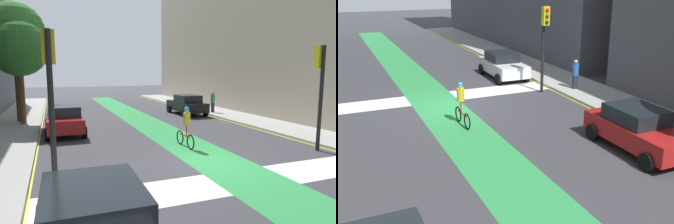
{
  "view_description": "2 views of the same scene",
  "coord_description": "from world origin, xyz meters",
  "views": [
    {
      "loc": [
        -5.2,
        -9.55,
        3.41
      ],
      "look_at": [
        0.58,
        5.37,
        1.22
      ],
      "focal_mm": 31.81,
      "sensor_mm": 36.0,
      "label": 1
    },
    {
      "loc": [
        5.2,
        18.02,
        6.01
      ],
      "look_at": [
        -0.4,
        5.43,
        1.39
      ],
      "focal_mm": 43.47,
      "sensor_mm": 36.0,
      "label": 2
    }
  ],
  "objects": [
    {
      "name": "ground_plane",
      "position": [
        0.0,
        0.0,
        0.0
      ],
      "size": [
        120.0,
        120.0,
        0.0
      ],
      "primitive_type": "plane",
      "color": "#38383D"
    },
    {
      "name": "bike_lane_paint",
      "position": [
        0.53,
        0.0,
        0.0
      ],
      "size": [
        2.4,
        60.0,
        0.01
      ],
      "primitive_type": "cube",
      "color": "#2D8C47",
      "rests_on": "ground_plane"
    },
    {
      "name": "crosswalk_band",
      "position": [
        0.0,
        -2.0,
        0.0
      ],
      "size": [
        12.0,
        1.8,
        0.01
      ],
      "primitive_type": "cube",
      "color": "silver",
      "rests_on": "ground_plane"
    },
    {
      "name": "sidewalk_left",
      "position": [
        -7.5,
        0.0,
        0.07
      ],
      "size": [
        3.0,
        60.0,
        0.15
      ],
      "primitive_type": "cube",
      "color": "#9E9E99",
      "rests_on": "ground_plane"
    },
    {
      "name": "curb_stripe_left",
      "position": [
        -6.0,
        0.0,
        0.01
      ],
      "size": [
        0.16,
        60.0,
        0.01
      ],
      "primitive_type": "cube",
      "color": "yellow",
      "rests_on": "ground_plane"
    },
    {
      "name": "traffic_signal_near_left",
      "position": [
        -5.26,
        -0.61,
        3.18
      ],
      "size": [
        0.35,
        0.52,
        4.56
      ],
      "color": "black",
      "rests_on": "ground_plane"
    },
    {
      "name": "car_white_left_near",
      "position": [
        -4.67,
        -4.66,
        0.8
      ],
      "size": [
        2.11,
        4.24,
        1.57
      ],
      "color": "silver",
      "rests_on": "ground_plane"
    },
    {
      "name": "car_red_left_far",
      "position": [
        -4.68,
        7.47,
        0.8
      ],
      "size": [
        2.03,
        4.21,
        1.57
      ],
      "color": "#A51919",
      "rests_on": "ground_plane"
    },
    {
      "name": "cyclist_in_lane",
      "position": [
        0.3,
        2.4,
        0.97
      ],
      "size": [
        0.32,
        1.73,
        1.86
      ],
      "color": "black",
      "rests_on": "ground_plane"
    },
    {
      "name": "pedestrian_sidewalk_left_a",
      "position": [
        -7.0,
        -0.16,
        0.96
      ],
      "size": [
        0.34,
        0.34,
        1.6
      ],
      "color": "#262638",
      "rests_on": "sidewalk_left"
    }
  ]
}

